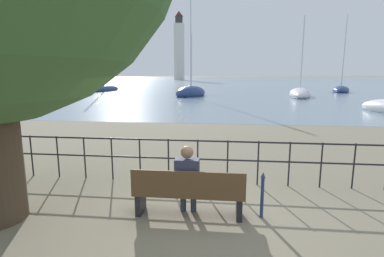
# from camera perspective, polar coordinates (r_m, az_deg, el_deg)

# --- Properties ---
(ground_plane) EXTENTS (1000.00, 1000.00, 0.00)m
(ground_plane) POSITION_cam_1_polar(r_m,az_deg,el_deg) (5.74, -0.59, -16.08)
(ground_plane) COLOR #7A705B
(harbor_water) EXTENTS (600.00, 300.00, 0.01)m
(harbor_water) POSITION_cam_1_polar(r_m,az_deg,el_deg) (165.45, 6.37, 9.36)
(harbor_water) COLOR slate
(harbor_water) RESTS_ON ground_plane
(park_bench) EXTENTS (2.02, 0.45, 0.90)m
(park_bench) POSITION_cam_1_polar(r_m,az_deg,el_deg) (5.50, -0.68, -12.26)
(park_bench) COLOR brown
(park_bench) RESTS_ON ground_plane
(seated_person_left) EXTENTS (0.43, 0.35, 1.31)m
(seated_person_left) POSITION_cam_1_polar(r_m,az_deg,el_deg) (5.48, -0.90, -9.26)
(seated_person_left) COLOR #2D3347
(seated_person_left) RESTS_ON ground_plane
(promenade_railing) EXTENTS (12.66, 0.04, 1.05)m
(promenade_railing) POSITION_cam_1_polar(r_m,az_deg,el_deg) (7.07, 1.09, -4.95)
(promenade_railing) COLOR black
(promenade_railing) RESTS_ON ground_plane
(closed_umbrella) EXTENTS (0.09, 0.09, 0.85)m
(closed_umbrella) POSITION_cam_1_polar(r_m,az_deg,el_deg) (5.60, 13.25, -11.76)
(closed_umbrella) COLOR navy
(closed_umbrella) RESTS_ON ground_plane
(sailboat_0) EXTENTS (4.04, 5.92, 11.08)m
(sailboat_0) POSITION_cam_1_polar(r_m,az_deg,el_deg) (48.38, 26.50, 6.60)
(sailboat_0) COLOR navy
(sailboat_0) RESTS_ON ground_plane
(sailboat_1) EXTENTS (3.92, 8.97, 9.43)m
(sailboat_1) POSITION_cam_1_polar(r_m,az_deg,el_deg) (37.24, 19.84, 6.25)
(sailboat_1) COLOR silver
(sailboat_1) RESTS_ON ground_plane
(sailboat_3) EXTENTS (3.99, 7.10, 8.89)m
(sailboat_3) POSITION_cam_1_polar(r_m,az_deg,el_deg) (46.73, -0.07, 7.52)
(sailboat_3) COLOR silver
(sailboat_3) RESTS_ON ground_plane
(sailboat_4) EXTENTS (4.43, 5.78, 11.98)m
(sailboat_4) POSITION_cam_1_polar(r_m,az_deg,el_deg) (35.45, -0.23, 6.82)
(sailboat_4) COLOR navy
(sailboat_4) RESTS_ON ground_plane
(sailboat_5) EXTENTS (3.10, 7.27, 12.97)m
(sailboat_5) POSITION_cam_1_polar(r_m,az_deg,el_deg) (47.63, -16.34, 7.24)
(sailboat_5) COLOR navy
(sailboat_5) RESTS_ON ground_plane
(harbor_lighthouse) EXTENTS (4.66, 4.66, 29.62)m
(harbor_lighthouse) POSITION_cam_1_polar(r_m,az_deg,el_deg) (137.07, -2.47, 14.99)
(harbor_lighthouse) COLOR silver
(harbor_lighthouse) RESTS_ON ground_plane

